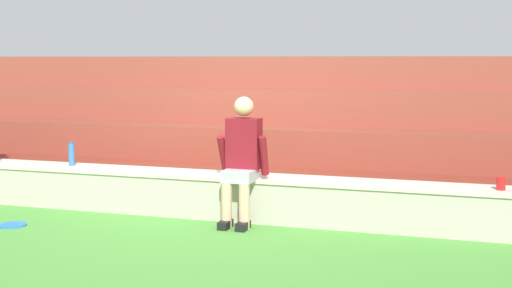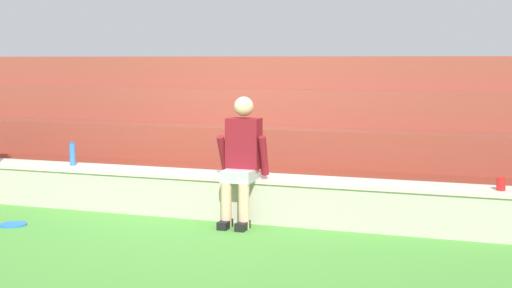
{
  "view_description": "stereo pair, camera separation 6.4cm",
  "coord_description": "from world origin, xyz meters",
  "px_view_note": "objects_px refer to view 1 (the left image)",
  "views": [
    {
      "loc": [
        2.9,
        -6.8,
        1.73
      ],
      "look_at": [
        0.6,
        0.22,
        0.82
      ],
      "focal_mm": 49.12,
      "sensor_mm": 36.0,
      "label": 1
    },
    {
      "loc": [
        2.96,
        -6.78,
        1.73
      ],
      "look_at": [
        0.6,
        0.22,
        0.82
      ],
      "focal_mm": 49.12,
      "sensor_mm": 36.0,
      "label": 2
    }
  ],
  "objects_px": {
    "water_bottle_mid_left": "(71,154)",
    "frisbee": "(13,225)",
    "plastic_cup_middle": "(501,184)",
    "person_left_of_center": "(242,158)"
  },
  "relations": [
    {
      "from": "person_left_of_center",
      "to": "water_bottle_mid_left",
      "type": "xyz_separation_m",
      "value": [
        -2.21,
        0.27,
        -0.09
      ]
    },
    {
      "from": "water_bottle_mid_left",
      "to": "frisbee",
      "type": "distance_m",
      "value": 1.24
    },
    {
      "from": "water_bottle_mid_left",
      "to": "frisbee",
      "type": "height_order",
      "value": "water_bottle_mid_left"
    },
    {
      "from": "water_bottle_mid_left",
      "to": "plastic_cup_middle",
      "type": "height_order",
      "value": "water_bottle_mid_left"
    },
    {
      "from": "water_bottle_mid_left",
      "to": "plastic_cup_middle",
      "type": "distance_m",
      "value": 4.77
    },
    {
      "from": "person_left_of_center",
      "to": "water_bottle_mid_left",
      "type": "bearing_deg",
      "value": 173.07
    },
    {
      "from": "person_left_of_center",
      "to": "water_bottle_mid_left",
      "type": "distance_m",
      "value": 2.23
    },
    {
      "from": "plastic_cup_middle",
      "to": "frisbee",
      "type": "distance_m",
      "value": 4.92
    },
    {
      "from": "water_bottle_mid_left",
      "to": "frisbee",
      "type": "xyz_separation_m",
      "value": [
        -0.02,
        -1.09,
        -0.6
      ]
    },
    {
      "from": "person_left_of_center",
      "to": "plastic_cup_middle",
      "type": "bearing_deg",
      "value": 4.72
    }
  ]
}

